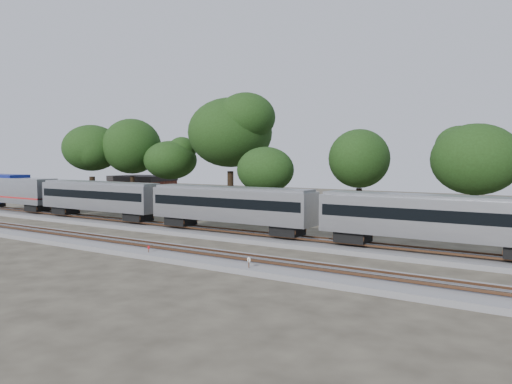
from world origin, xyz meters
The scene contains 15 objects.
ground centered at (0.00, 0.00, 0.00)m, with size 160.00×160.00×0.00m, color #383328.
track_far centered at (0.00, 6.00, 0.21)m, with size 160.00×5.00×0.73m.
track_near centered at (0.00, -4.00, 0.21)m, with size 160.00×5.00×0.73m.
train centered at (20.22, 6.00, 3.26)m, with size 130.95×3.19×4.71m.
switch_stand_red centered at (1.37, -5.61, 0.59)m, with size 0.29×0.09×0.92m.
switch_stand_white centered at (11.05, -5.93, 0.73)m, with size 0.35×0.16×1.14m.
switch_lever centered at (8.43, -5.82, 0.15)m, with size 0.50×0.30×0.30m, color #512D19.
brick_building centered at (-33.07, 27.28, 2.38)m, with size 10.22×7.51×4.72m.
tree_0 centered at (-31.44, 15.53, 9.19)m, with size 9.35×9.35×13.19m.
tree_1 centered at (-25.51, 17.96, 9.41)m, with size 9.58×9.58×13.50m.
tree_2 centered at (-19.17, 19.26, 7.40)m, with size 7.54×7.54×10.63m.
tree_3 centered at (-9.67, 20.60, 11.09)m, with size 11.28×11.28×15.90m.
tree_4 centered at (-0.94, 15.41, 6.35)m, with size 6.48×6.48×9.14m.
tree_5 centered at (7.47, 23.09, 7.65)m, with size 7.80×7.80×10.99m.
tree_6 centered at (20.51, 21.76, 7.59)m, with size 7.74×7.74×10.91m.
Camera 1 is at (29.47, -33.44, 7.84)m, focal length 35.00 mm.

